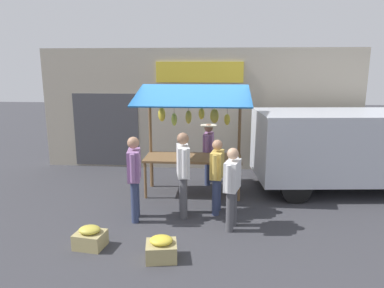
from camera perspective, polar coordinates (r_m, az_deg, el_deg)
The scene contains 11 objects.
ground_plane at distance 8.39m, azimuth 0.17°, elevation -7.92°, with size 40.00×40.00×0.00m, color #38383D.
street_backdrop at distance 10.13m, azimuth 0.85°, elevation 5.54°, with size 9.00×0.30×3.40m.
market_stall at distance 8.02m, azimuth 0.30°, elevation 2.71°, with size 2.50×1.46×2.50m.
vendor_with_sunhat at distance 8.83m, azimuth 2.65°, elevation -0.84°, with size 0.40×0.67×1.53m.
shopper_with_ponytail at distance 7.08m, azimuth 4.04°, elevation -4.51°, with size 0.29×0.65×1.51m.
shopper_in_grey_tee at distance 6.89m, azimuth -1.45°, elevation -3.92°, with size 0.31×0.70×1.68m.
shopper_in_striped_shirt at distance 6.42m, azimuth 6.47°, elevation -6.34°, with size 0.33×0.64×1.52m.
shopper_with_shopping_bag at distance 6.81m, azimuth -9.27°, elevation -4.57°, with size 0.29×0.69×1.64m.
parked_van at distance 9.07m, azimuth 23.29°, elevation -0.01°, with size 4.56×2.26×1.88m.
produce_crate_near at distance 6.24m, azimuth -16.07°, elevation -14.27°, with size 0.52×0.45×0.37m.
produce_crate_side at distance 5.71m, azimuth -4.95°, elevation -16.45°, with size 0.53×0.48×0.38m.
Camera 1 is at (-0.62, 7.83, 2.93)m, focal length 33.16 mm.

